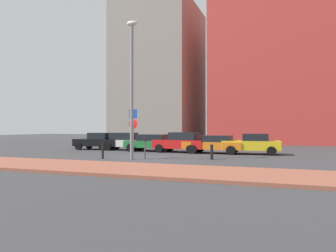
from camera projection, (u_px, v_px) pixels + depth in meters
ground_plane at (150, 158)px, 20.21m from camera, size 120.00×120.00×0.00m
sidewalk_brick at (100, 168)px, 14.71m from camera, size 40.00×3.95×0.14m
parked_car_black at (99, 141)px, 27.78m from camera, size 4.16×2.25×1.48m
parked_car_white at (123, 141)px, 27.15m from camera, size 4.37×2.08×1.48m
parked_car_green at (151, 142)px, 25.77m from camera, size 4.20×2.25×1.37m
parked_car_red at (181, 142)px, 24.62m from camera, size 4.17×2.14×1.56m
parked_car_orange at (214, 144)px, 23.71m from camera, size 4.39×2.02×1.34m
parked_car_yellow at (252, 144)px, 22.87m from camera, size 4.17×2.15×1.48m
parking_sign_post at (133, 127)px, 19.84m from camera, size 0.60×0.10×3.09m
parking_meter at (145, 144)px, 19.56m from camera, size 0.18×0.14×1.37m
street_lamp at (132, 79)px, 19.21m from camera, size 0.70×0.36×8.40m
traffic_bollard_near at (103, 151)px, 19.61m from camera, size 0.13×0.13×1.02m
traffic_bollard_mid at (212, 152)px, 19.07m from camera, size 0.18×0.18×0.91m
building_colorful_midrise at (285, 56)px, 42.54m from camera, size 17.43×17.69×23.12m
building_under_construction at (160, 74)px, 50.19m from camera, size 11.44×13.55×20.92m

